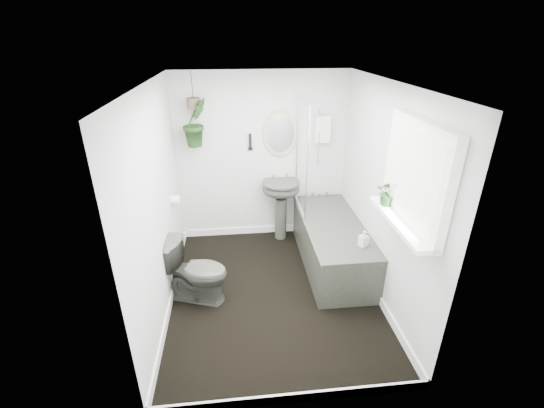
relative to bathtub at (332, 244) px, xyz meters
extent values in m
cube|color=black|center=(-0.80, -0.50, -0.30)|extent=(2.30, 2.80, 0.02)
cube|color=white|center=(-0.80, -0.50, 2.02)|extent=(2.30, 2.80, 0.02)
cube|color=silver|center=(-0.80, 0.91, 0.86)|extent=(2.30, 0.02, 2.30)
cube|color=silver|center=(-0.80, -1.91, 0.86)|extent=(2.30, 0.02, 2.30)
cube|color=silver|center=(-1.96, -0.50, 0.86)|extent=(0.02, 2.80, 2.30)
cube|color=silver|center=(0.36, -0.50, 0.86)|extent=(0.02, 2.80, 2.30)
cube|color=white|center=(-0.80, -0.50, -0.24)|extent=(2.30, 2.80, 0.10)
cube|color=white|center=(0.00, 0.84, 1.26)|extent=(0.20, 0.10, 0.35)
ellipsoid|color=tan|center=(-0.56, 0.87, 1.21)|extent=(0.46, 0.03, 0.62)
cylinder|color=black|center=(-0.96, 0.86, 1.11)|extent=(0.04, 0.04, 0.22)
cylinder|color=white|center=(-1.90, 0.20, 0.61)|extent=(0.11, 0.11, 0.11)
cube|color=white|center=(0.29, -1.20, 1.36)|extent=(0.08, 1.00, 0.90)
cube|color=white|center=(0.22, -1.20, 0.94)|extent=(0.18, 1.00, 0.04)
cube|color=white|center=(0.24, -1.20, 1.36)|extent=(0.01, 0.86, 0.76)
imported|color=#373A32|center=(-1.65, -0.50, 0.07)|extent=(0.79, 0.60, 0.72)
imported|color=black|center=(0.22, -0.90, 1.08)|extent=(0.28, 0.27, 0.25)
imported|color=black|center=(-1.64, 0.75, 1.40)|extent=(0.42, 0.41, 0.60)
imported|color=black|center=(0.19, -0.54, 0.38)|extent=(0.11, 0.11, 0.19)
cylinder|color=#4D4331|center=(-1.64, 0.75, 1.64)|extent=(0.16, 0.16, 0.12)
camera|label=1|loc=(-1.18, -3.83, 2.41)|focal=24.00mm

